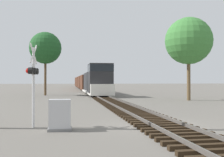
{
  "coord_description": "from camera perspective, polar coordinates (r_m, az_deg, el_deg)",
  "views": [
    {
      "loc": [
        -4.35,
        -12.12,
        2.14
      ],
      "look_at": [
        -0.35,
        11.3,
        2.37
      ],
      "focal_mm": 42.0,
      "sensor_mm": 36.0,
      "label": 1
    }
  ],
  "objects": [
    {
      "name": "crossing_signal_near",
      "position": [
        12.62,
        -16.86,
        0.66
      ],
      "size": [
        0.49,
        1.01,
        3.86
      ],
      "rotation": [
        0.0,
        0.0,
        -1.78
      ],
      "color": "silver",
      "rests_on": "ground"
    },
    {
      "name": "rail_track_bed",
      "position": [
        13.03,
        10.06,
        -9.39
      ],
      "size": [
        2.6,
        160.0,
        0.31
      ],
      "color": "black",
      "rests_on": "ground"
    },
    {
      "name": "ground_plane",
      "position": [
        13.05,
        10.06,
        -9.98
      ],
      "size": [
        400.0,
        400.0,
        0.0
      ],
      "primitive_type": "plane",
      "color": "#666059"
    },
    {
      "name": "freight_train",
      "position": [
        66.77,
        -5.96,
        -0.82
      ],
      "size": [
        3.12,
        71.77,
        4.45
      ],
      "color": "#232326",
      "rests_on": "ground"
    },
    {
      "name": "relay_cabinet",
      "position": [
        11.63,
        -11.29,
        -7.84
      ],
      "size": [
        1.02,
        0.65,
        1.35
      ],
      "color": "slate",
      "rests_on": "ground"
    },
    {
      "name": "tree_far_right",
      "position": [
        30.54,
        16.33,
        7.83
      ],
      "size": [
        5.21,
        5.21,
        9.21
      ],
      "color": "brown",
      "rests_on": "ground"
    },
    {
      "name": "tree_mid_background",
      "position": [
        40.87,
        -14.3,
        6.43
      ],
      "size": [
        4.78,
        4.78,
        9.52
      ],
      "color": "brown",
      "rests_on": "ground"
    }
  ]
}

